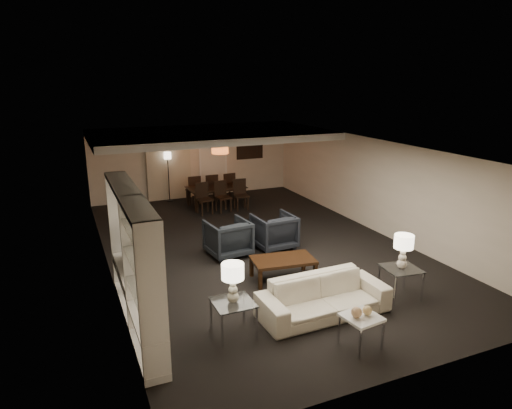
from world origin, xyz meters
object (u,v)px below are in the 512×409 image
object	(u,v)px
marble_table	(361,331)
vase_amber	(139,251)
table_lamp_left	(233,283)
sofa	(324,297)
pendant_light	(220,150)
side_table_right	(400,282)
chair_fl	(193,189)
chair_nm	(223,197)
chair_fm	(210,188)
side_table_left	(233,318)
chair_nr	(241,195)
television	(128,249)
floor_speaker	(132,265)
armchair_right	(274,231)
armchair_left	(228,238)
coffee_table	(283,269)
chair_nl	(205,199)
chair_fr	(227,186)
table_lamp_right	(403,252)
dining_table	(217,197)
floor_lamp	(169,177)
vase_blue	(143,285)

from	to	relation	value
marble_table	vase_amber	bearing A→B (deg)	158.27
table_lamp_left	sofa	bearing A→B (deg)	0.00
pendant_light	side_table_right	distance (m)	7.31
vase_amber	chair_fl	world-z (taller)	vase_amber
sofa	chair_nm	size ratio (longest dim) A/B	2.43
pendant_light	chair_fl	distance (m)	1.88
table_lamp_left	chair_fm	xyz separation A→B (m)	(2.20, 8.07, -0.45)
side_table_left	chair_nr	distance (m)	7.33
table_lamp_left	television	bearing A→B (deg)	127.57
marble_table	vase_amber	xyz separation A→B (m)	(-3.09, 1.23, 1.38)
floor_speaker	armchair_right	bearing A→B (deg)	32.81
chair_nm	armchair_left	bearing A→B (deg)	-115.63
coffee_table	armchair_right	distance (m)	1.81
floor_speaker	chair_nl	bearing A→B (deg)	72.35
chair_fl	armchair_left	bearing A→B (deg)	81.99
marble_table	side_table_left	bearing A→B (deg)	147.09
television	chair_nl	size ratio (longest dim) A/B	1.18
marble_table	chair_fr	size ratio (longest dim) A/B	0.56
chair_nl	vase_amber	bearing A→B (deg)	-121.23
armchair_left	television	distance (m)	2.97
table_lamp_right	chair_fr	world-z (taller)	table_lamp_right
side_table_right	chair_nr	distance (m)	6.79
chair_fm	floor_speaker	bearing A→B (deg)	59.88
coffee_table	chair_nr	xyz separation A→B (m)	(1.10, 5.17, 0.25)
chair_fl	table_lamp_right	bearing A→B (deg)	100.58
table_lamp_right	chair_nr	xyz separation A→B (m)	(-0.60, 6.77, -0.45)
floor_speaker	chair_nr	size ratio (longest dim) A/B	1.32
chair_nr	sofa	bearing A→B (deg)	-94.16
side_table_right	chair_fm	size ratio (longest dim) A/B	0.67
side_table_left	chair_fm	distance (m)	8.36
coffee_table	chair_fm	world-z (taller)	chair_fm
chair_nl	chair_nr	distance (m)	1.20
marble_table	dining_table	xyz separation A→B (m)	(0.50, 8.52, 0.06)
table_lamp_right	floor_lamp	distance (m)	9.06
vase_blue	chair_fl	world-z (taller)	vase_blue
table_lamp_left	chair_fm	size ratio (longest dim) A/B	0.69
floor_speaker	chair_fm	bearing A→B (deg)	73.76
vase_amber	armchair_left	bearing A→B (deg)	51.81
coffee_table	chair_fm	xyz separation A→B (m)	(0.50, 6.47, 0.25)
marble_table	chair_nr	bearing A→B (deg)	82.02
television	floor_speaker	xyz separation A→B (m)	(0.08, 0.31, -0.44)
table_lamp_right	vase_blue	world-z (taller)	table_lamp_right
chair_fl	floor_lamp	size ratio (longest dim) A/B	0.58
chair_nl	chair_nr	bearing A→B (deg)	-6.93
sofa	chair_nl	bearing A→B (deg)	89.60
table_lamp_right	chair_nr	distance (m)	6.81
armchair_left	side_table_right	world-z (taller)	armchair_left
table_lamp_left	chair_nm	world-z (taller)	table_lamp_left
dining_table	side_table_right	bearing A→B (deg)	-82.35
dining_table	floor_lamp	distance (m)	1.88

